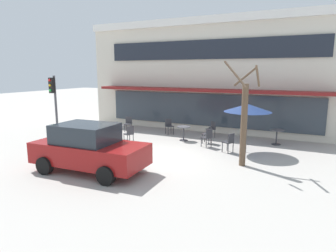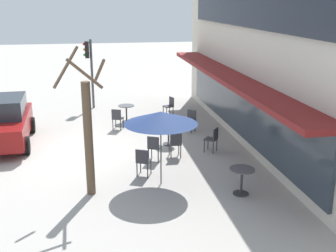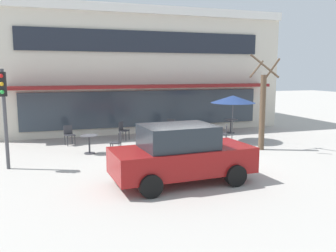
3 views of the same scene
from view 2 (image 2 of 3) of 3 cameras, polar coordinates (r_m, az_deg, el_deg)
The scene contains 15 objects.
ground_plane at distance 15.41m, azimuth -11.99°, elevation -3.42°, with size 80.00×80.00×0.00m, color #ADA8A0.
cafe_table_near_wall at distance 18.67m, azimuth -5.66°, elevation 2.07°, with size 0.70×0.70×0.76m.
cafe_table_streetside at distance 15.65m, azimuth 0.07°, elevation -0.72°, with size 0.70×0.70×0.76m.
cafe_table_by_tree at distance 11.87m, azimuth 9.95°, elevation -6.81°, with size 0.70×0.70×0.76m.
patio_umbrella_green_folded at distance 11.84m, azimuth -1.00°, elevation 1.13°, with size 2.10×2.10×2.20m.
cafe_chair_0 at distance 17.60m, azimuth -6.89°, elevation 1.16°, with size 0.53×0.53×0.89m.
cafe_chair_1 at distance 14.05m, azimuth -1.90°, elevation -2.75°, with size 0.53×0.53×0.89m.
cafe_chair_2 at distance 14.95m, azimuth 6.09°, elevation -1.63°, with size 0.56×0.56×0.89m.
cafe_chair_3 at distance 19.57m, azimuth 0.22°, elevation 2.87°, with size 0.51×0.51×0.89m.
cafe_chair_4 at distance 12.87m, azimuth -3.40°, elevation -4.63°, with size 0.53×0.53×0.89m.
cafe_chair_5 at distance 14.38m, azimuth 1.01°, elevation -2.28°, with size 0.40×0.40×0.89m.
cafe_chair_6 at distance 17.23m, azimuth 3.06°, elevation 0.92°, with size 0.56×0.56×0.89m.
parked_sedan at distance 16.77m, azimuth -21.49°, elevation 0.58°, with size 4.29×2.19×1.76m.
street_tree at distance 11.49m, azimuth -10.82°, elevation -0.83°, with size 1.29×1.37×4.01m.
traffic_light_pole at distance 21.12m, azimuth -10.61°, elevation 8.50°, with size 0.26×0.44×3.40m.
Camera 2 is at (14.49, 0.69, 5.19)m, focal length 45.00 mm.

